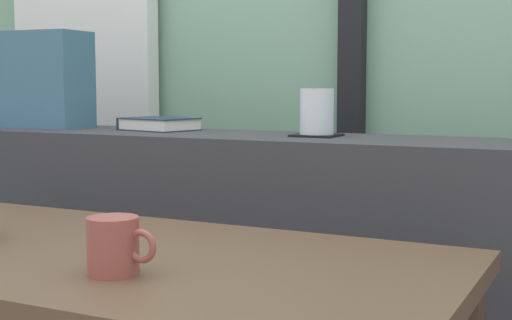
% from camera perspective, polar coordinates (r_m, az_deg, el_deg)
% --- Properties ---
extents(curtain_left_panel, '(0.56, 0.06, 2.50)m').
position_cam_1_polar(curtain_left_panel, '(2.61, -13.17, 11.76)').
color(curtain_left_panel, white).
rests_on(curtain_left_panel, ground).
extents(dark_console_ledge, '(2.80, 0.31, 0.86)m').
position_cam_1_polar(dark_console_ledge, '(1.81, 0.89, -11.77)').
color(dark_console_ledge, '#38383D').
rests_on(dark_console_ledge, ground).
extents(breakfast_table, '(1.16, 0.58, 0.70)m').
position_cam_1_polar(breakfast_table, '(1.30, -10.88, -11.99)').
color(breakfast_table, brown).
rests_on(breakfast_table, ground).
extents(coaster_square, '(0.10, 0.10, 0.00)m').
position_cam_1_polar(coaster_square, '(1.70, 4.69, 1.91)').
color(coaster_square, black).
rests_on(coaster_square, dark_console_ledge).
extents(juice_glass, '(0.08, 0.08, 0.10)m').
position_cam_1_polar(juice_glass, '(1.69, 4.71, 3.60)').
color(juice_glass, white).
rests_on(juice_glass, coaster_square).
extents(closed_book, '(0.20, 0.17, 0.03)m').
position_cam_1_polar(closed_book, '(1.93, -7.49, 2.77)').
color(closed_book, '#1E2D47').
rests_on(closed_book, dark_console_ledge).
extents(throw_pillow, '(0.33, 0.16, 0.26)m').
position_cam_1_polar(throw_pillow, '(2.13, -16.84, 5.91)').
color(throw_pillow, '#426B84').
rests_on(throw_pillow, dark_console_ledge).
extents(ceramic_mug, '(0.11, 0.08, 0.08)m').
position_cam_1_polar(ceramic_mug, '(1.10, -10.85, -6.50)').
color(ceramic_mug, '#9E4C42').
rests_on(ceramic_mug, breakfast_table).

